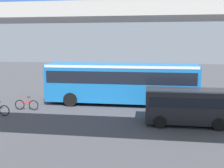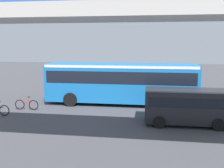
{
  "view_description": "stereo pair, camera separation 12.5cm",
  "coord_description": "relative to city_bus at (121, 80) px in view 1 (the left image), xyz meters",
  "views": [
    {
      "loc": [
        -2.7,
        20.03,
        4.73
      ],
      "look_at": [
        -0.05,
        0.97,
        1.6
      ],
      "focal_mm": 40.42,
      "sensor_mm": 36.0,
      "label": 1
    },
    {
      "loc": [
        -2.82,
        20.01,
        4.73
      ],
      "look_at": [
        -0.05,
        0.97,
        1.6
      ],
      "focal_mm": 40.42,
      "sensor_mm": 36.0,
      "label": 2
    }
  ],
  "objects": [
    {
      "name": "lane_dash_left",
      "position": [
        0.7,
        -3.51,
        -1.88
      ],
      "size": [
        2.0,
        0.2,
        0.01
      ],
      "primitive_type": "cube",
      "color": "silver",
      "rests_on": "ground"
    },
    {
      "name": "lane_dash_leftmost",
      "position": [
        -3.3,
        -3.51,
        -1.88
      ],
      "size": [
        2.0,
        0.2,
        0.01
      ],
      "primitive_type": "cube",
      "color": "silver",
      "rests_on": "ground"
    },
    {
      "name": "parked_van",
      "position": [
        -4.37,
        4.41,
        -0.7
      ],
      "size": [
        4.8,
        2.17,
        2.05
      ],
      "color": "black",
      "rests_on": "ground"
    },
    {
      "name": "ground",
      "position": [
        0.7,
        -0.78,
        -1.88
      ],
      "size": [
        80.0,
        80.0,
        0.0
      ],
      "primitive_type": "plane",
      "color": "#424247"
    },
    {
      "name": "traffic_sign",
      "position": [
        -0.5,
        -3.92,
        0.01
      ],
      "size": [
        0.08,
        0.6,
        2.8
      ],
      "color": "slate",
      "rests_on": "ground"
    },
    {
      "name": "lane_dash_centre",
      "position": [
        4.7,
        -3.51,
        -1.88
      ],
      "size": [
        2.0,
        0.2,
        0.01
      ],
      "primitive_type": "cube",
      "color": "silver",
      "rests_on": "ground"
    },
    {
      "name": "bicycle_red",
      "position": [
        6.47,
        2.72,
        -1.51
      ],
      "size": [
        1.77,
        0.44,
        0.96
      ],
      "color": "black",
      "rests_on": "ground"
    },
    {
      "name": "city_bus",
      "position": [
        0.0,
        0.0,
        0.0
      ],
      "size": [
        11.54,
        2.85,
        3.15
      ],
      "color": "#196BB7",
      "rests_on": "ground"
    },
    {
      "name": "pedestrian_overpass",
      "position": [
        0.7,
        9.84,
        3.51
      ],
      "size": [
        29.81,
        2.6,
        7.18
      ],
      "color": "#B2ADA5",
      "rests_on": "ground"
    }
  ]
}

